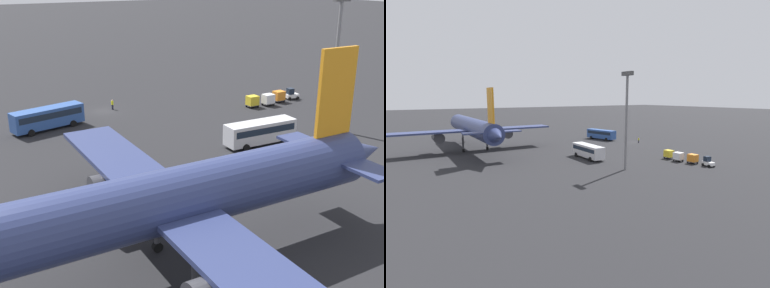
# 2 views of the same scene
# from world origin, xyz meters

# --- Properties ---
(ground_plane) EXTENTS (600.00, 600.00, 0.00)m
(ground_plane) POSITION_xyz_m (0.00, 0.00, 0.00)
(ground_plane) COLOR #232326
(airplane) EXTENTS (48.83, 41.95, 16.60)m
(airplane) POSITION_xyz_m (12.66, 47.14, 6.24)
(airplane) COLOR navy
(airplane) RESTS_ON ground
(shuttle_bus_near) EXTENTS (11.29, 5.03, 3.33)m
(shuttle_bus_near) POSITION_xyz_m (10.72, 5.26, 1.99)
(shuttle_bus_near) COLOR #2D5199
(shuttle_bus_near) RESTS_ON ground
(shuttle_bus_far) EXTENTS (10.46, 3.39, 3.27)m
(shuttle_bus_far) POSITION_xyz_m (-12.95, 26.62, 1.96)
(shuttle_bus_far) COLOR silver
(shuttle_bus_far) RESTS_ON ground
(baggage_tug) EXTENTS (2.59, 1.98, 2.10)m
(baggage_tug) POSITION_xyz_m (-33.31, 9.54, 0.94)
(baggage_tug) COLOR white
(baggage_tug) RESTS_ON ground
(worker_person) EXTENTS (0.38, 0.38, 1.74)m
(worker_person) POSITION_xyz_m (-1.68, -0.38, 0.87)
(worker_person) COLOR #1E1E2D
(worker_person) RESTS_ON ground
(cargo_cart_orange) EXTENTS (2.03, 1.72, 2.06)m
(cargo_cart_orange) POSITION_xyz_m (-29.88, 10.08, 1.19)
(cargo_cart_orange) COLOR #38383D
(cargo_cart_orange) RESTS_ON ground
(cargo_cart_white) EXTENTS (2.03, 1.72, 2.06)m
(cargo_cart_white) POSITION_xyz_m (-26.72, 10.99, 1.19)
(cargo_cart_white) COLOR #38383D
(cargo_cart_white) RESTS_ON ground
(cargo_cart_yellow) EXTENTS (2.03, 1.72, 2.06)m
(cargo_cart_yellow) POSITION_xyz_m (-23.56, 10.56, 1.19)
(cargo_cart_yellow) COLOR #38383D
(cargo_cart_yellow) RESTS_ON ground
(light_pole) EXTENTS (2.80, 0.70, 19.48)m
(light_pole) POSITION_xyz_m (-26.25, 26.45, 11.79)
(light_pole) COLOR slate
(light_pole) RESTS_ON ground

